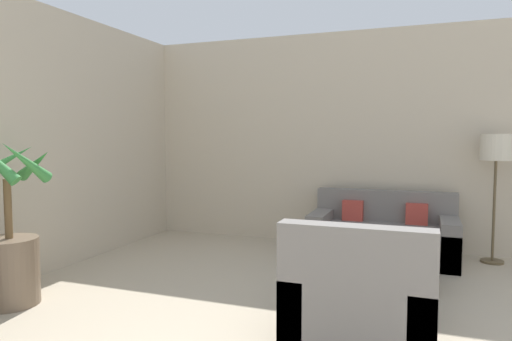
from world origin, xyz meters
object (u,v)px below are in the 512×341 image
(ottoman, at_px, (380,284))
(apple_red, at_px, (384,230))
(apple_green, at_px, (374,230))
(orange_fruit, at_px, (385,232))
(floor_lamp, at_px, (496,154))
(armchair, at_px, (360,307))
(coffee_table, at_px, (387,246))
(potted_palm, at_px, (10,250))
(sofa_loveseat, at_px, (382,236))
(fruit_bowl, at_px, (382,237))

(ottoman, bearing_deg, apple_red, 92.09)
(apple_green, height_order, orange_fruit, orange_fruit)
(floor_lamp, height_order, armchair, floor_lamp)
(coffee_table, height_order, apple_red, apple_red)
(potted_palm, bearing_deg, coffee_table, 30.17)
(sofa_loveseat, distance_m, floor_lamp, 1.51)
(coffee_table, distance_m, ottoman, 0.67)
(orange_fruit, bearing_deg, potted_palm, -150.79)
(coffee_table, height_order, apple_green, apple_green)
(ottoman, bearing_deg, floor_lamp, 59.44)
(apple_green, bearing_deg, apple_red, 25.82)
(potted_palm, relative_size, orange_fruit, 17.32)
(coffee_table, bearing_deg, ottoman, -90.16)
(potted_palm, xyz_separation_m, floor_lamp, (3.91, 2.78, 0.74))
(floor_lamp, relative_size, fruit_bowl, 5.38)
(potted_palm, xyz_separation_m, ottoman, (2.86, 1.01, -0.27))
(coffee_table, xyz_separation_m, orange_fruit, (-0.02, -0.07, 0.15))
(sofa_loveseat, xyz_separation_m, coffee_table, (0.11, -0.89, 0.10))
(fruit_bowl, bearing_deg, sofa_loveseat, 94.31)
(fruit_bowl, bearing_deg, apple_green, -166.91)
(fruit_bowl, relative_size, armchair, 0.29)
(potted_palm, distance_m, coffee_table, 3.32)
(armchair, relative_size, ottoman, 1.46)
(potted_palm, relative_size, sofa_loveseat, 0.90)
(apple_green, bearing_deg, coffee_table, 10.82)
(apple_green, distance_m, orange_fruit, 0.12)
(floor_lamp, distance_m, coffee_table, 1.75)
(sofa_loveseat, relative_size, armchair, 1.74)
(apple_green, xyz_separation_m, armchair, (0.07, -1.43, -0.23))
(sofa_loveseat, bearing_deg, coffee_table, -82.78)
(apple_green, bearing_deg, fruit_bowl, 13.09)
(potted_palm, bearing_deg, orange_fruit, 29.21)
(orange_fruit, bearing_deg, coffee_table, 78.16)
(coffee_table, distance_m, orange_fruit, 0.17)
(coffee_table, xyz_separation_m, apple_green, (-0.12, -0.02, 0.15))
(coffee_table, height_order, fruit_bowl, fruit_bowl)
(potted_palm, xyz_separation_m, apple_red, (2.84, 1.69, 0.04))
(fruit_bowl, height_order, apple_green, apple_green)
(apple_red, distance_m, armchair, 1.49)
(potted_palm, height_order, orange_fruit, potted_palm)
(potted_palm, distance_m, apple_red, 3.30)
(floor_lamp, relative_size, ottoman, 2.24)
(apple_red, xyz_separation_m, armchair, (-0.03, -1.48, -0.22))
(orange_fruit, height_order, ottoman, orange_fruit)
(orange_fruit, relative_size, ottoman, 0.13)
(potted_palm, distance_m, orange_fruit, 3.26)
(floor_lamp, distance_m, apple_green, 1.77)
(orange_fruit, height_order, armchair, armchair)
(coffee_table, relative_size, apple_green, 10.86)
(sofa_loveseat, height_order, apple_red, sofa_loveseat)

